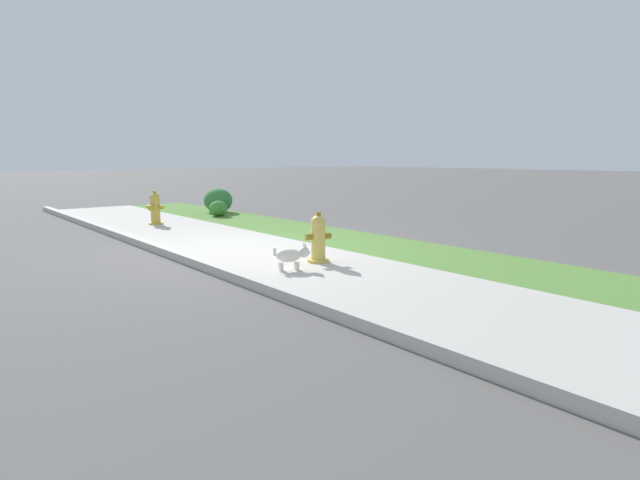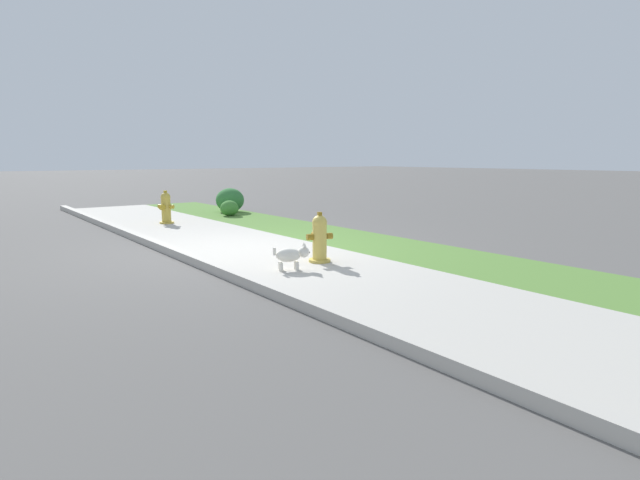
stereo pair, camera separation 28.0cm
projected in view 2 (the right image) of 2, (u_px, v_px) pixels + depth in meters
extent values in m
plane|color=#5B5956|center=(253.00, 249.00, 8.19)|extent=(120.00, 120.00, 0.00)
cube|color=#BCB7AD|center=(253.00, 249.00, 8.19)|extent=(18.00, 2.30, 0.01)
cube|color=#568438|center=(346.00, 238.00, 9.38)|extent=(18.00, 1.69, 0.01)
cube|color=#BCB7AD|center=(181.00, 254.00, 7.45)|extent=(18.00, 0.16, 0.12)
cylinder|color=gold|center=(167.00, 223.00, 11.39)|extent=(0.32, 0.32, 0.05)
cylinder|color=gold|center=(166.00, 209.00, 11.34)|extent=(0.21, 0.21, 0.56)
sphere|color=gold|center=(166.00, 197.00, 11.29)|extent=(0.22, 0.22, 0.22)
cube|color=#B29323|center=(165.00, 192.00, 11.27)|extent=(0.08, 0.08, 0.06)
cylinder|color=#B29323|center=(172.00, 207.00, 11.29)|extent=(0.13, 0.13, 0.09)
cylinder|color=#B29323|center=(160.00, 206.00, 11.37)|extent=(0.13, 0.13, 0.09)
cylinder|color=#B29323|center=(162.00, 207.00, 11.18)|extent=(0.16, 0.15, 0.12)
cylinder|color=gold|center=(320.00, 261.00, 7.17)|extent=(0.32, 0.32, 0.05)
cylinder|color=gold|center=(320.00, 241.00, 7.12)|extent=(0.20, 0.20, 0.53)
sphere|color=gold|center=(320.00, 223.00, 7.08)|extent=(0.21, 0.21, 0.21)
cube|color=olive|center=(320.00, 214.00, 7.06)|extent=(0.07, 0.07, 0.06)
cylinder|color=olive|center=(310.00, 237.00, 7.06)|extent=(0.11, 0.11, 0.09)
cylinder|color=olive|center=(329.00, 236.00, 7.17)|extent=(0.11, 0.11, 0.09)
cylinder|color=olive|center=(316.00, 235.00, 7.25)|extent=(0.13, 0.14, 0.12)
ellipsoid|color=silver|center=(288.00, 255.00, 6.60)|extent=(0.31, 0.38, 0.18)
sphere|color=silver|center=(304.00, 252.00, 6.64)|extent=(0.15, 0.15, 0.15)
sphere|color=black|center=(309.00, 252.00, 6.66)|extent=(0.03, 0.03, 0.03)
cone|color=silver|center=(304.00, 244.00, 6.67)|extent=(0.07, 0.07, 0.07)
cone|color=silver|center=(305.00, 245.00, 6.59)|extent=(0.07, 0.07, 0.07)
cylinder|color=silver|center=(296.00, 265.00, 6.70)|extent=(0.05, 0.05, 0.12)
cylinder|color=silver|center=(297.00, 267.00, 6.60)|extent=(0.05, 0.05, 0.12)
cylinder|color=silver|center=(280.00, 266.00, 6.66)|extent=(0.05, 0.05, 0.12)
cylinder|color=silver|center=(281.00, 268.00, 6.56)|extent=(0.05, 0.05, 0.12)
cylinder|color=silver|center=(274.00, 251.00, 6.56)|extent=(0.04, 0.04, 0.10)
ellipsoid|color=#337538|center=(230.00, 200.00, 13.85)|extent=(0.78, 0.78, 0.66)
ellipsoid|color=#3D7F33|center=(229.00, 208.00, 12.93)|extent=(0.47, 0.47, 0.40)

